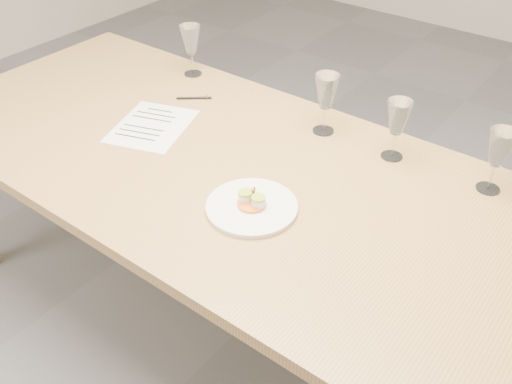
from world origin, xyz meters
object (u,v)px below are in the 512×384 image
Objects in this scene: recipe_sheet at (152,126)px; wine_glass_2 at (398,119)px; wine_glass_3 at (500,150)px; wine_glass_1 at (326,93)px; ballpoint_pen at (194,98)px; wine_glass_0 at (191,41)px; dining_table at (241,185)px; dinner_plate at (252,206)px.

wine_glass_2 is at bearing 4.60° from recipe_sheet.
wine_glass_3 reaches higher than recipe_sheet.
recipe_sheet is 0.62m from wine_glass_1.
ballpoint_pen is at bearing -172.95° from wine_glass_2.
wine_glass_1 is at bearing -5.21° from wine_glass_0.
dining_table is 6.56× the size of recipe_sheet.
recipe_sheet is 3.38× the size of ballpoint_pen.
dinner_plate is 0.58m from recipe_sheet.
wine_glass_1 reaches higher than wine_glass_2.
ballpoint_pen is at bearing 74.86° from recipe_sheet.
ballpoint_pen is (-0.42, 0.25, 0.07)m from dining_table.
dinner_plate is 1.25× the size of wine_glass_1.
ballpoint_pen is 0.52× the size of wine_glass_1.
dinner_plate is 0.70m from ballpoint_pen.
ballpoint_pen is at bearing -46.26° from wine_glass_0.
wine_glass_1 reaches higher than dining_table.
ballpoint_pen is at bearing -169.37° from wine_glass_1.
dining_table is 11.45× the size of wine_glass_1.
wine_glass_2 is 0.31m from wine_glass_3.
wine_glass_2 is at bearing 44.57° from dining_table.
wine_glass_2 reaches higher than dining_table.
wine_glass_1 is at bearing 75.47° from dining_table.
dining_table is at bearing -135.43° from wine_glass_2.
dinner_plate is 0.54m from wine_glass_2.
wine_glass_2 is (0.35, 0.34, 0.21)m from dining_table.
wine_glass_1 is (0.50, 0.33, 0.15)m from recipe_sheet.
dining_table is at bearing -35.26° from wine_glass_0.
wine_glass_1 is at bearing -178.58° from wine_glass_3.
dinner_plate is 1.29× the size of wine_glass_0.
recipe_sheet is at bearing -67.08° from wine_glass_0.
wine_glass_1 reaches higher than wine_glass_0.
dinner_plate is 0.72m from wine_glass_3.
wine_glass_3 is (0.57, 0.01, -0.01)m from wine_glass_1.
dinner_plate is (0.16, -0.15, 0.08)m from dining_table.
dining_table is 11.84× the size of wine_glass_0.
ballpoint_pen reaches higher than dining_table.
recipe_sheet is at bearing -156.14° from wine_glass_2.
wine_glass_0 is (-0.73, 0.55, 0.13)m from dinner_plate.
dinner_plate is at bearing -82.09° from wine_glass_1.
wine_glass_1 is (0.51, 0.10, 0.14)m from ballpoint_pen.
wine_glass_3 reaches higher than ballpoint_pen.
dining_table is 0.73m from wine_glass_0.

